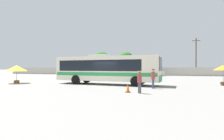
% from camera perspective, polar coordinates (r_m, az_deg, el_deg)
% --- Properties ---
extents(ground_plane, '(300.00, 300.00, 0.00)m').
position_cam_1_polar(ground_plane, '(29.55, 4.56, -2.93)').
color(ground_plane, gray).
extents(perimeter_wall, '(80.00, 0.30, 1.92)m').
position_cam_1_polar(perimeter_wall, '(45.98, 9.18, -0.43)').
color(perimeter_wall, '#B2AD9E').
rests_on(perimeter_wall, ground_plane).
extents(coach_bus_cream_green, '(12.01, 3.36, 3.38)m').
position_cam_1_polar(coach_bus_cream_green, '(20.81, -2.02, 0.52)').
color(coach_bus_cream_green, silver).
rests_on(coach_bus_cream_green, ground_plane).
extents(attendant_by_bus_door, '(0.39, 0.39, 1.75)m').
position_cam_1_polar(attendant_by_bus_door, '(17.08, 12.59, -2.26)').
color(attendant_by_bus_door, '#33476B').
rests_on(attendant_by_bus_door, ground_plane).
extents(passenger_waiting_on_apron, '(0.46, 0.46, 1.65)m').
position_cam_1_polar(passenger_waiting_on_apron, '(13.65, 8.53, -3.25)').
color(passenger_waiting_on_apron, '#4C4C51').
rests_on(passenger_waiting_on_apron, ground_plane).
extents(vendor_umbrella_near_gate_orange, '(1.96, 1.96, 2.16)m').
position_cam_1_polar(vendor_umbrella_near_gate_orange, '(22.79, 31.18, 0.49)').
color(vendor_umbrella_near_gate_orange, gray).
rests_on(vendor_umbrella_near_gate_orange, ground_plane).
extents(vendor_umbrella_secondary_yellow, '(2.51, 2.51, 2.16)m').
position_cam_1_polar(vendor_umbrella_secondary_yellow, '(25.07, -27.43, 0.42)').
color(vendor_umbrella_secondary_yellow, gray).
rests_on(vendor_umbrella_secondary_yellow, ground_plane).
extents(parked_car_leftmost_dark_blue, '(4.50, 2.09, 1.52)m').
position_cam_1_polar(parked_car_leftmost_dark_blue, '(47.44, -10.57, -0.59)').
color(parked_car_leftmost_dark_blue, navy).
rests_on(parked_car_leftmost_dark_blue, ground_plane).
extents(parked_car_second_dark_blue, '(4.44, 2.10, 1.45)m').
position_cam_1_polar(parked_car_second_dark_blue, '(45.85, -3.78, -0.66)').
color(parked_car_second_dark_blue, navy).
rests_on(parked_car_second_dark_blue, ground_plane).
extents(parked_car_third_white, '(4.39, 2.19, 1.42)m').
position_cam_1_polar(parked_car_third_white, '(43.36, 4.16, -0.75)').
color(parked_car_third_white, silver).
rests_on(parked_car_third_white, ground_plane).
extents(parked_car_rightmost_silver, '(4.44, 2.09, 1.53)m').
position_cam_1_polar(parked_car_rightmost_silver, '(43.00, 13.12, -0.72)').
color(parked_car_rightmost_silver, '#B7BABF').
rests_on(parked_car_rightmost_silver, ground_plane).
extents(utility_pole_near, '(1.80, 0.24, 8.81)m').
position_cam_1_polar(utility_pole_near, '(47.55, 24.55, 3.93)').
color(utility_pole_near, '#4C3823').
rests_on(utility_pole_near, ground_plane).
extents(roadside_tree_left, '(5.17, 5.17, 6.76)m').
position_cam_1_polar(roadside_tree_left, '(56.12, -3.32, 3.46)').
color(roadside_tree_left, brown).
rests_on(roadside_tree_left, ground_plane).
extents(roadside_tree_midleft, '(3.92, 3.92, 6.29)m').
position_cam_1_polar(roadside_tree_midleft, '(51.38, 4.36, 3.77)').
color(roadside_tree_midleft, brown).
rests_on(roadside_tree_midleft, ground_plane).
extents(traffic_cone_on_apron, '(0.36, 0.36, 0.64)m').
position_cam_1_polar(traffic_cone_on_apron, '(14.18, 4.92, -5.65)').
color(traffic_cone_on_apron, black).
rests_on(traffic_cone_on_apron, ground_plane).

